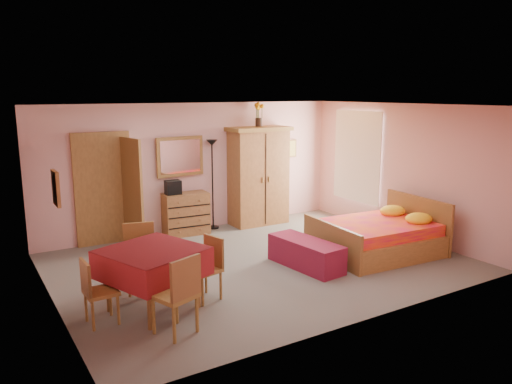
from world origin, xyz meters
TOP-DOWN VIEW (x-y plane):
  - floor at (0.00, 0.00)m, footprint 6.50×6.50m
  - ceiling at (0.00, 0.00)m, footprint 6.50×6.50m
  - wall_back at (0.00, 2.50)m, footprint 6.50×0.10m
  - wall_front at (0.00, -2.50)m, footprint 6.50×0.10m
  - wall_left at (-3.25, 0.00)m, footprint 0.10×5.00m
  - wall_right at (3.25, 0.00)m, footprint 0.10×5.00m
  - doorway at (-1.90, 2.47)m, footprint 1.06×0.12m
  - window at (3.21, 1.20)m, footprint 0.08×1.40m
  - picture_left at (-3.22, -0.60)m, footprint 0.04×0.32m
  - picture_back at (2.35, 2.47)m, footprint 0.30×0.04m
  - chest_of_drawers at (-0.36, 2.24)m, footprint 0.92×0.51m
  - wall_mirror at (-0.36, 2.45)m, footprint 1.00×0.11m
  - stereo at (-0.60, 2.26)m, footprint 0.31×0.23m
  - floor_lamp at (0.31, 2.36)m, footprint 0.29×0.29m
  - wardrobe at (1.32, 2.20)m, footprint 1.34×0.70m
  - sunflower_vase at (1.37, 2.27)m, footprint 0.21×0.21m
  - bed at (2.00, -0.64)m, footprint 2.14×1.74m
  - bench at (0.53, -0.55)m, footprint 0.64×1.40m
  - dining_table at (-2.15, -0.81)m, footprint 1.45×1.45m
  - chair_south at (-2.17, -1.57)m, footprint 0.57×0.57m
  - chair_north at (-2.08, -0.12)m, footprint 0.54×0.54m
  - chair_west at (-2.84, -0.86)m, footprint 0.39×0.39m
  - chair_east at (-1.45, -0.86)m, footprint 0.47×0.47m

SIDE VIEW (x-z plane):
  - floor at x=0.00m, z-range 0.00..0.00m
  - bench at x=0.53m, z-range 0.00..0.45m
  - dining_table at x=-2.15m, z-range 0.00..0.83m
  - chair_west at x=-2.84m, z-range 0.00..0.83m
  - chest_of_drawers at x=-0.36m, z-range 0.00..0.84m
  - chair_east at x=-1.45m, z-range 0.00..0.87m
  - bed at x=2.00m, z-range 0.00..0.94m
  - chair_north at x=-2.08m, z-range 0.00..0.97m
  - chair_south at x=-2.17m, z-range 0.00..0.98m
  - floor_lamp at x=0.31m, z-range 0.00..1.86m
  - stereo at x=-0.60m, z-range 0.84..1.11m
  - doorway at x=-1.90m, z-range -0.05..2.10m
  - wardrobe at x=1.32m, z-range 0.00..2.09m
  - wall_back at x=0.00m, z-range 0.00..2.60m
  - wall_front at x=0.00m, z-range 0.00..2.60m
  - wall_left at x=-3.25m, z-range 0.00..2.60m
  - wall_right at x=3.25m, z-range 0.00..2.60m
  - window at x=3.21m, z-range 0.48..2.42m
  - picture_back at x=2.35m, z-range 1.35..1.75m
  - wall_mirror at x=-0.36m, z-range 1.15..1.95m
  - picture_left at x=-3.22m, z-range 1.49..1.91m
  - sunflower_vase at x=1.37m, z-range 2.09..2.60m
  - ceiling at x=0.00m, z-range 2.60..2.60m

